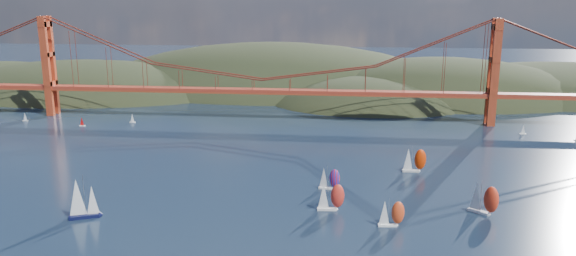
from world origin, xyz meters
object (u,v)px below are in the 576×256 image
(racer_0, at_px, (330,196))
(racer_1, at_px, (391,213))
(sloop_navy, at_px, (82,199))
(racer_rwb, at_px, (329,178))
(racer_2, at_px, (483,198))
(racer_3, at_px, (414,160))

(racer_0, distance_m, racer_1, 21.22)
(sloop_navy, xyz_separation_m, racer_rwb, (74.36, 33.92, -2.16))
(racer_0, bearing_deg, racer_1, -34.34)
(sloop_navy, distance_m, racer_2, 124.19)
(racer_2, distance_m, racer_rwb, 51.74)
(sloop_navy, height_order, racer_1, sloop_navy)
(racer_0, bearing_deg, racer_rwb, 89.33)
(racer_1, bearing_deg, sloop_navy, 176.79)
(racer_0, xyz_separation_m, racer_rwb, (-1.08, 19.53, -0.62))
(racer_rwb, bearing_deg, sloop_navy, -146.47)
(racer_3, bearing_deg, sloop_navy, -154.48)
(sloop_navy, distance_m, racer_0, 76.81)
(sloop_navy, height_order, racer_0, sloop_navy)
(racer_1, distance_m, racer_3, 54.92)
(racer_2, bearing_deg, sloop_navy, -136.18)
(racer_3, bearing_deg, racer_1, -105.95)
(racer_2, xyz_separation_m, racer_3, (-16.79, 40.56, -0.26))
(sloop_navy, relative_size, racer_2, 1.30)
(racer_0, distance_m, racer_2, 47.69)
(racer_1, xyz_separation_m, racer_3, (12.57, 53.46, 0.69))
(racer_1, bearing_deg, racer_rwb, 117.15)
(sloop_navy, height_order, racer_rwb, sloop_navy)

